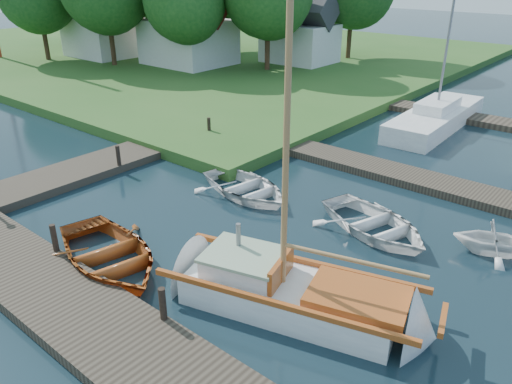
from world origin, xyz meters
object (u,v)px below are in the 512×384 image
Objects in this scene: mooring_post_5 at (209,126)px; sailboat at (297,297)px; tender_d at (495,236)px; mooring_post_4 at (118,155)px; house_b at (102,27)px; tender_c at (375,221)px; house_c at (300,34)px; mooring_post_1 at (54,238)px; tree_2 at (185,0)px; tender_a at (246,185)px; mooring_post_2 at (163,304)px; house_a at (188,30)px; dinghy at (108,251)px; marina_boat_1 at (436,116)px.

sailboat is (10.35, -7.50, -0.36)m from mooring_post_5.
mooring_post_4 is at bearing 80.63° from tender_d.
sailboat is at bearing -27.76° from house_b.
tender_c is 0.68× the size of house_b.
house_b is at bearing -150.26° from house_c.
house_b reaches higher than tender_d.
mooring_post_1 reaches higher than tender_c.
sailboat is 27.45m from tree_2.
tender_d is 27.69m from house_c.
tender_a is at bearing 114.68° from tender_c.
mooring_post_2 is 0.37× the size of tender_d.
mooring_post_1 is 29.22m from house_c.
tender_a is 23.38m from house_a.
house_c is at bearing 119.86° from mooring_post_2.
mooring_post_1 is 24.67m from tree_2.
mooring_post_5 is 18.48m from house_c.
house_b is at bearing 142.77° from mooring_post_1.
house_c is at bearing 41.20° from tender_a.
sailboat is 1.56× the size of house_a.
house_c is at bearing 63.30° from tree_2.
house_c is at bearing 112.17° from mooring_post_1.
house_c is at bearing 107.65° from mooring_post_4.
mooring_post_4 is 6.81m from dinghy.
house_b is at bearing -165.96° from house_a.
mooring_post_1 is 19.01m from marina_boat_1.
tender_c is 0.74× the size of house_c.
house_a is 8.25m from house_b.
sailboat is 1.86× the size of house_c.
tender_d reaches higher than mooring_post_4.
marina_boat_1 is at bearing 6.56° from dinghy.
tender_a is at bearing -33.32° from mooring_post_5.
mooring_post_4 is 5.45m from tender_a.
tree_2 reaches higher than mooring_post_5.
mooring_post_5 is at bearing 42.55° from dinghy.
mooring_post_4 is at bearing -50.91° from house_a.
tree_2 is at bearing 54.33° from dinghy.
mooring_post_1 reaches higher than dinghy.
house_b is (-26.33, 18.24, 2.32)m from dinghy.
tree_2 reaches higher than tender_d.
sailboat is 35.51m from house_b.
house_c is at bearing 109.74° from sailboat.
tender_d is 0.34× the size of house_a.
tree_2 is at bearing 86.98° from marina_boat_1.
house_b is (-28.22, 0.27, 2.20)m from marina_boat_1.
dinghy is (-5.02, -1.74, 0.11)m from sailboat.
house_a is at bearing 135.75° from tree_2.
tender_c is (4.68, 6.28, -0.05)m from dinghy.
mooring_post_2 is 7.20m from tender_c.
marina_boat_1 is (7.22, 13.73, -0.13)m from mooring_post_4.
dinghy is 0.83× the size of house_c.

